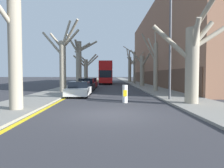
{
  "coord_description": "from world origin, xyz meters",
  "views": [
    {
      "loc": [
        -0.07,
        -9.53,
        1.9
      ],
      "look_at": [
        0.42,
        26.4,
        0.2
      ],
      "focal_mm": 32.0,
      "sensor_mm": 36.0,
      "label": 1
    }
  ],
  "objects_px": {
    "street_tree_left_0": "(14,35)",
    "street_tree_right_0": "(193,58)",
    "street_tree_right_2": "(142,69)",
    "street_tree_right_4": "(130,68)",
    "street_tree_left_3": "(86,68)",
    "street_tree_left_1": "(63,60)",
    "street_tree_left_2": "(79,61)",
    "parked_car_2": "(91,83)",
    "double_decker_bus": "(106,72)",
    "street_tree_right_3": "(134,66)",
    "parked_car_0": "(79,89)",
    "parked_car_1": "(86,85)",
    "lamp_post": "(169,29)",
    "traffic_bollard": "(125,94)",
    "street_tree_right_1": "(155,63)"
  },
  "relations": [
    {
      "from": "parked_car_0",
      "to": "traffic_bollard",
      "type": "distance_m",
      "value": 5.57
    },
    {
      "from": "parked_car_2",
      "to": "lamp_post",
      "type": "height_order",
      "value": "lamp_post"
    },
    {
      "from": "street_tree_right_2",
      "to": "street_tree_left_3",
      "type": "bearing_deg",
      "value": 134.23
    },
    {
      "from": "street_tree_right_0",
      "to": "street_tree_right_1",
      "type": "bearing_deg",
      "value": 90.46
    },
    {
      "from": "street_tree_right_2",
      "to": "street_tree_right_4",
      "type": "relative_size",
      "value": 0.68
    },
    {
      "from": "street_tree_right_1",
      "to": "street_tree_right_3",
      "type": "xyz_separation_m",
      "value": [
        -0.01,
        18.55,
        0.51
      ]
    },
    {
      "from": "street_tree_left_2",
      "to": "parked_car_2",
      "type": "relative_size",
      "value": 1.82
    },
    {
      "from": "traffic_bollard",
      "to": "street_tree_right_3",
      "type": "bearing_deg",
      "value": 81.65
    },
    {
      "from": "street_tree_left_3",
      "to": "parked_car_0",
      "type": "distance_m",
      "value": 24.41
    },
    {
      "from": "street_tree_left_3",
      "to": "parked_car_2",
      "type": "relative_size",
      "value": 1.46
    },
    {
      "from": "street_tree_left_2",
      "to": "street_tree_left_3",
      "type": "height_order",
      "value": "street_tree_left_2"
    },
    {
      "from": "street_tree_right_0",
      "to": "street_tree_right_4",
      "type": "xyz_separation_m",
      "value": [
        0.09,
        38.77,
        0.74
      ]
    },
    {
      "from": "parked_car_1",
      "to": "parked_car_2",
      "type": "distance_m",
      "value": 5.59
    },
    {
      "from": "street_tree_left_2",
      "to": "double_decker_bus",
      "type": "height_order",
      "value": "street_tree_left_2"
    },
    {
      "from": "parked_car_0",
      "to": "street_tree_right_4",
      "type": "bearing_deg",
      "value": 76.72
    },
    {
      "from": "street_tree_right_1",
      "to": "double_decker_bus",
      "type": "bearing_deg",
      "value": 106.96
    },
    {
      "from": "parked_car_1",
      "to": "street_tree_right_1",
      "type": "bearing_deg",
      "value": -7.4
    },
    {
      "from": "street_tree_left_1",
      "to": "street_tree_left_3",
      "type": "bearing_deg",
      "value": 90.22
    },
    {
      "from": "double_decker_bus",
      "to": "traffic_bollard",
      "type": "relative_size",
      "value": 8.53
    },
    {
      "from": "street_tree_right_0",
      "to": "parked_car_0",
      "type": "relative_size",
      "value": 1.52
    },
    {
      "from": "double_decker_bus",
      "to": "street_tree_right_1",
      "type": "bearing_deg",
      "value": -73.04
    },
    {
      "from": "lamp_post",
      "to": "traffic_bollard",
      "type": "distance_m",
      "value": 5.72
    },
    {
      "from": "street_tree_right_3",
      "to": "parked_car_1",
      "type": "height_order",
      "value": "street_tree_right_3"
    },
    {
      "from": "street_tree_right_0",
      "to": "street_tree_right_3",
      "type": "height_order",
      "value": "street_tree_right_3"
    },
    {
      "from": "street_tree_left_0",
      "to": "street_tree_left_2",
      "type": "bearing_deg",
      "value": 90.11
    },
    {
      "from": "street_tree_left_0",
      "to": "street_tree_right_2",
      "type": "xyz_separation_m",
      "value": [
        9.93,
        21.17,
        -1.19
      ]
    },
    {
      "from": "street_tree_right_4",
      "to": "lamp_post",
      "type": "height_order",
      "value": "lamp_post"
    },
    {
      "from": "street_tree_left_0",
      "to": "street_tree_right_3",
      "type": "distance_m",
      "value": 32.09
    },
    {
      "from": "street_tree_left_0",
      "to": "double_decker_bus",
      "type": "relative_size",
      "value": 0.83
    },
    {
      "from": "lamp_post",
      "to": "street_tree_right_3",
      "type": "bearing_deg",
      "value": 88.33
    },
    {
      "from": "street_tree_left_1",
      "to": "double_decker_bus",
      "type": "relative_size",
      "value": 0.77
    },
    {
      "from": "parked_car_1",
      "to": "traffic_bollard",
      "type": "distance_m",
      "value": 10.48
    },
    {
      "from": "street_tree_right_1",
      "to": "street_tree_right_3",
      "type": "relative_size",
      "value": 0.89
    },
    {
      "from": "street_tree_left_3",
      "to": "street_tree_right_0",
      "type": "relative_size",
      "value": 1.03
    },
    {
      "from": "street_tree_left_0",
      "to": "street_tree_right_0",
      "type": "xyz_separation_m",
      "value": [
        9.92,
        2.04,
        -1.0
      ]
    },
    {
      "from": "parked_car_1",
      "to": "lamp_post",
      "type": "xyz_separation_m",
      "value": [
        6.96,
        -8.76,
        4.49
      ]
    },
    {
      "from": "street_tree_left_2",
      "to": "lamp_post",
      "type": "bearing_deg",
      "value": -62.44
    },
    {
      "from": "street_tree_right_4",
      "to": "double_decker_bus",
      "type": "bearing_deg",
      "value": -120.75
    },
    {
      "from": "street_tree_left_0",
      "to": "street_tree_left_1",
      "type": "xyz_separation_m",
      "value": [
        -0.08,
        10.78,
        -0.45
      ]
    },
    {
      "from": "street_tree_left_3",
      "to": "street_tree_right_4",
      "type": "height_order",
      "value": "street_tree_right_4"
    },
    {
      "from": "street_tree_left_0",
      "to": "street_tree_left_3",
      "type": "height_order",
      "value": "street_tree_left_0"
    },
    {
      "from": "street_tree_left_3",
      "to": "street_tree_right_2",
      "type": "relative_size",
      "value": 1.15
    },
    {
      "from": "street_tree_right_3",
      "to": "street_tree_left_0",
      "type": "bearing_deg",
      "value": -107.85
    },
    {
      "from": "parked_car_0",
      "to": "street_tree_right_3",
      "type": "bearing_deg",
      "value": 71.57
    },
    {
      "from": "parked_car_1",
      "to": "lamp_post",
      "type": "height_order",
      "value": "lamp_post"
    },
    {
      "from": "parked_car_2",
      "to": "street_tree_left_1",
      "type": "bearing_deg",
      "value": -105.66
    },
    {
      "from": "street_tree_right_2",
      "to": "parked_car_2",
      "type": "height_order",
      "value": "street_tree_right_2"
    },
    {
      "from": "parked_car_2",
      "to": "street_tree_left_3",
      "type": "bearing_deg",
      "value": 99.93
    },
    {
      "from": "street_tree_right_0",
      "to": "street_tree_right_3",
      "type": "bearing_deg",
      "value": 90.17
    },
    {
      "from": "street_tree_left_2",
      "to": "street_tree_right_2",
      "type": "relative_size",
      "value": 1.43
    }
  ]
}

